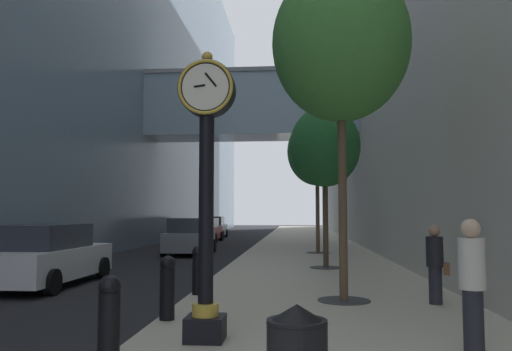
{
  "coord_description": "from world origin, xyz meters",
  "views": [
    {
      "loc": [
        2.44,
        -2.24,
        1.96
      ],
      "look_at": [
        0.91,
        16.84,
        3.39
      ],
      "focal_mm": 35.56,
      "sensor_mm": 36.0,
      "label": 1
    }
  ],
  "objects_px": {
    "bollard_third": "(198,269)",
    "pedestrian_walking": "(435,263)",
    "car_grey_far": "(190,237)",
    "street_tree_mid_far": "(317,152)",
    "car_silver_near": "(213,228)",
    "car_white_mid": "(47,256)",
    "car_red_trailing": "(205,230)",
    "street_clock": "(206,179)",
    "bollard_second": "(167,286)",
    "street_tree_near": "(341,44)",
    "street_tree_mid_near": "(325,147)",
    "bollard_nearest": "(109,319)",
    "pedestrian_by_clock": "(472,281)"
  },
  "relations": [
    {
      "from": "street_tree_mid_near",
      "to": "pedestrian_walking",
      "type": "distance_m",
      "value": 7.66
    },
    {
      "from": "car_silver_near",
      "to": "car_red_trailing",
      "type": "xyz_separation_m",
      "value": [
        0.32,
        -5.25,
        -0.03
      ]
    },
    {
      "from": "street_tree_mid_far",
      "to": "car_silver_near",
      "type": "height_order",
      "value": "street_tree_mid_far"
    },
    {
      "from": "bollard_third",
      "to": "car_grey_far",
      "type": "relative_size",
      "value": 0.24
    },
    {
      "from": "bollard_second",
      "to": "car_silver_near",
      "type": "xyz_separation_m",
      "value": [
        -4.41,
        31.32,
        0.12
      ]
    },
    {
      "from": "pedestrian_by_clock",
      "to": "car_red_trailing",
      "type": "bearing_deg",
      "value": 107.22
    },
    {
      "from": "bollard_third",
      "to": "car_white_mid",
      "type": "xyz_separation_m",
      "value": [
        -4.54,
        1.94,
        0.1
      ]
    },
    {
      "from": "bollard_second",
      "to": "car_grey_far",
      "type": "xyz_separation_m",
      "value": [
        -2.88,
        15.37,
        0.13
      ]
    },
    {
      "from": "bollard_third",
      "to": "street_tree_near",
      "type": "xyz_separation_m",
      "value": [
        3.2,
        -0.59,
        4.91
      ]
    },
    {
      "from": "car_white_mid",
      "to": "bollard_third",
      "type": "bearing_deg",
      "value": -23.12
    },
    {
      "from": "bollard_third",
      "to": "car_grey_far",
      "type": "xyz_separation_m",
      "value": [
        -2.88,
        12.65,
        0.13
      ]
    },
    {
      "from": "bollard_third",
      "to": "pedestrian_by_clock",
      "type": "xyz_separation_m",
      "value": [
        4.53,
        -4.48,
        0.36
      ]
    },
    {
      "from": "street_tree_mid_far",
      "to": "car_white_mid",
      "type": "height_order",
      "value": "street_tree_mid_far"
    },
    {
      "from": "bollard_nearest",
      "to": "pedestrian_walking",
      "type": "height_order",
      "value": "pedestrian_walking"
    },
    {
      "from": "bollard_third",
      "to": "car_red_trailing",
      "type": "relative_size",
      "value": 0.27
    },
    {
      "from": "bollard_second",
      "to": "car_red_trailing",
      "type": "distance_m",
      "value": 26.38
    },
    {
      "from": "pedestrian_walking",
      "to": "pedestrian_by_clock",
      "type": "xyz_separation_m",
      "value": [
        -0.5,
        -3.67,
        0.11
      ]
    },
    {
      "from": "car_red_trailing",
      "to": "pedestrian_walking",
      "type": "bearing_deg",
      "value": -69.31
    },
    {
      "from": "bollard_nearest",
      "to": "car_red_trailing",
      "type": "xyz_separation_m",
      "value": [
        -4.1,
        28.79,
        0.09
      ]
    },
    {
      "from": "bollard_third",
      "to": "pedestrian_walking",
      "type": "distance_m",
      "value": 5.1
    },
    {
      "from": "car_silver_near",
      "to": "car_white_mid",
      "type": "xyz_separation_m",
      "value": [
        -0.13,
        -26.66,
        -0.02
      ]
    },
    {
      "from": "bollard_second",
      "to": "pedestrian_walking",
      "type": "distance_m",
      "value": 5.38
    },
    {
      "from": "street_tree_near",
      "to": "street_tree_mid_far",
      "type": "bearing_deg",
      "value": 90.0
    },
    {
      "from": "street_clock",
      "to": "car_red_trailing",
      "type": "distance_m",
      "value": 27.94
    },
    {
      "from": "street_tree_near",
      "to": "car_red_trailing",
      "type": "xyz_separation_m",
      "value": [
        -7.3,
        23.93,
        -4.82
      ]
    },
    {
      "from": "street_tree_near",
      "to": "car_white_mid",
      "type": "height_order",
      "value": "street_tree_near"
    },
    {
      "from": "car_white_mid",
      "to": "pedestrian_walking",
      "type": "bearing_deg",
      "value": -16.04
    },
    {
      "from": "street_tree_mid_far",
      "to": "car_white_mid",
      "type": "xyz_separation_m",
      "value": [
        -7.75,
        -10.39,
        -4.04
      ]
    },
    {
      "from": "bollard_third",
      "to": "street_tree_mid_far",
      "type": "bearing_deg",
      "value": 75.43
    },
    {
      "from": "street_tree_near",
      "to": "pedestrian_walking",
      "type": "xyz_separation_m",
      "value": [
        1.82,
        -0.23,
        -4.65
      ]
    },
    {
      "from": "street_clock",
      "to": "car_silver_near",
      "type": "distance_m",
      "value": 33.16
    },
    {
      "from": "street_tree_mid_near",
      "to": "car_silver_near",
      "type": "bearing_deg",
      "value": 108.53
    },
    {
      "from": "pedestrian_by_clock",
      "to": "car_white_mid",
      "type": "height_order",
      "value": "pedestrian_by_clock"
    },
    {
      "from": "street_tree_mid_far",
      "to": "car_red_trailing",
      "type": "bearing_deg",
      "value": 123.54
    },
    {
      "from": "bollard_third",
      "to": "pedestrian_by_clock",
      "type": "height_order",
      "value": "pedestrian_by_clock"
    },
    {
      "from": "car_white_mid",
      "to": "car_red_trailing",
      "type": "height_order",
      "value": "car_white_mid"
    },
    {
      "from": "bollard_second",
      "to": "street_clock",
      "type": "bearing_deg",
      "value": -56.36
    },
    {
      "from": "car_silver_near",
      "to": "car_white_mid",
      "type": "height_order",
      "value": "car_silver_near"
    },
    {
      "from": "car_white_mid",
      "to": "car_silver_near",
      "type": "bearing_deg",
      "value": 89.73
    },
    {
      "from": "bollard_third",
      "to": "car_grey_far",
      "type": "bearing_deg",
      "value": 102.83
    },
    {
      "from": "street_tree_mid_far",
      "to": "street_tree_near",
      "type": "bearing_deg",
      "value": -90.0
    },
    {
      "from": "pedestrian_by_clock",
      "to": "car_grey_far",
      "type": "height_order",
      "value": "pedestrian_by_clock"
    },
    {
      "from": "street_clock",
      "to": "pedestrian_walking",
      "type": "height_order",
      "value": "street_clock"
    },
    {
      "from": "bollard_second",
      "to": "car_silver_near",
      "type": "distance_m",
      "value": 31.63
    },
    {
      "from": "street_tree_near",
      "to": "street_tree_mid_near",
      "type": "distance_m",
      "value": 6.6
    },
    {
      "from": "bollard_third",
      "to": "pedestrian_walking",
      "type": "xyz_separation_m",
      "value": [
        5.03,
        -0.81,
        0.25
      ]
    },
    {
      "from": "bollard_nearest",
      "to": "pedestrian_walking",
      "type": "distance_m",
      "value": 6.84
    },
    {
      "from": "street_tree_mid_far",
      "to": "car_silver_near",
      "type": "bearing_deg",
      "value": 115.09
    },
    {
      "from": "bollard_third",
      "to": "street_tree_mid_near",
      "type": "relative_size",
      "value": 0.2
    },
    {
      "from": "bollard_second",
      "to": "bollard_third",
      "type": "bearing_deg",
      "value": 90.0
    }
  ]
}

